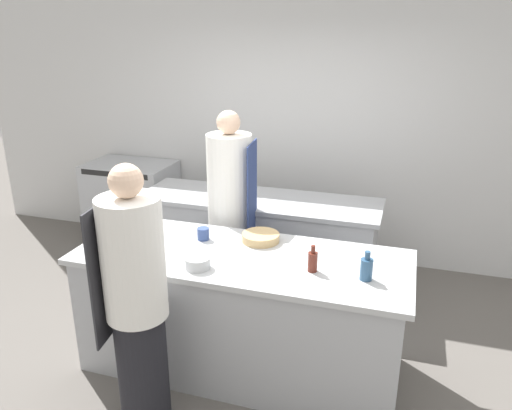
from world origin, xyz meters
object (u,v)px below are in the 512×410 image
Objects in this scene: chef_at_prep_near at (137,304)px; bowl_mixing_large at (261,237)px; oven_range at (133,204)px; cup at (203,234)px; bottle_olive_oil at (313,261)px; chef_at_stove at (231,216)px; bowl_prep_small at (198,263)px; bottle_vinegar at (366,268)px; bottle_wine at (91,242)px.

bowl_mixing_large is at bearing -32.36° from chef_at_prep_near.
cup is (1.58, -1.59, 0.48)m from oven_range.
bottle_olive_oil is at bearing -37.82° from bowl_mixing_large.
cup is (-0.42, -0.10, 0.02)m from bowl_mixing_large.
chef_at_stove reaches higher than bottle_olive_oil.
bowl_prep_small is at bearing -166.00° from bottle_olive_oil.
bottle_wine is at bearing -174.80° from bottle_vinegar.
bottle_wine is at bearing -153.40° from bowl_mixing_large.
oven_range is at bearing 143.28° from bowl_mixing_large.
bottle_vinegar is 0.70× the size of bowl_mixing_large.
bottle_olive_oil is 0.34m from bottle_vinegar.
bowl_mixing_large is (1.08, 0.54, -0.04)m from bottle_wine.
bowl_prep_small is (0.14, -1.01, 0.05)m from chef_at_stove.
chef_at_stove is (0.06, 1.46, 0.03)m from chef_at_prep_near.
bowl_prep_small is (0.20, 0.46, 0.09)m from chef_at_prep_near.
bottle_olive_oil is 0.96× the size of bottle_wine.
bottle_vinegar is 1.90m from bottle_wine.
bottle_wine is (-0.62, 0.46, 0.12)m from chef_at_prep_near.
chef_at_prep_near is 0.96× the size of chef_at_stove.
chef_at_prep_near is at bearing -92.91° from cup.
bottle_vinegar is (0.34, -0.01, 0.00)m from bottle_olive_oil.
bowl_mixing_large is 1.66× the size of bowl_prep_small.
bottle_wine is at bearing -173.19° from bottle_olive_oil.
oven_range is 2.95m from chef_at_prep_near.
cup is (-0.88, 0.26, -0.03)m from bottle_olive_oil.
cup is at bearing -45.14° from oven_range.
oven_range is 2.29m from cup.
bottle_vinegar is at bearing -24.72° from bowl_mixing_large.
chef_at_stove is at bearing 89.02° from cup.
chef_at_prep_near reaches higher than bottle_vinegar.
chef_at_stove is 1.02m from bowl_prep_small.
bowl_prep_small is (-1.08, -0.17, -0.04)m from bottle_vinegar.
cup is at bearing -166.94° from bowl_mixing_large.
chef_at_prep_near reaches higher than bowl_mixing_large.
bottle_vinegar is at bearing -33.58° from oven_range.
chef_at_stove is 0.57m from cup.
chef_at_stove is at bearing 97.91° from bowl_prep_small.
bottle_vinegar is 1.26m from cup.
bottle_vinegar is 2.13× the size of cup.
cup is (-1.23, 0.27, -0.03)m from bottle_vinegar.
chef_at_prep_near is at bearing -36.44° from bottle_wine.
bowl_mixing_large is at bearing 142.18° from bottle_olive_oil.
cup is (0.67, 0.45, -0.03)m from bottle_wine.
bottle_olive_oil is 1.08× the size of bowl_prep_small.
bowl_prep_small is (-0.27, -0.54, 0.01)m from bowl_mixing_large.
chef_at_stove is at bearing 56.19° from bottle_wine.
bowl_prep_small is 0.47m from cup.
bottle_olive_oil is at bearing 6.81° from bottle_wine.
bowl_prep_small is at bearing -116.53° from bowl_mixing_large.
chef_at_prep_near reaches higher than bowl_prep_small.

